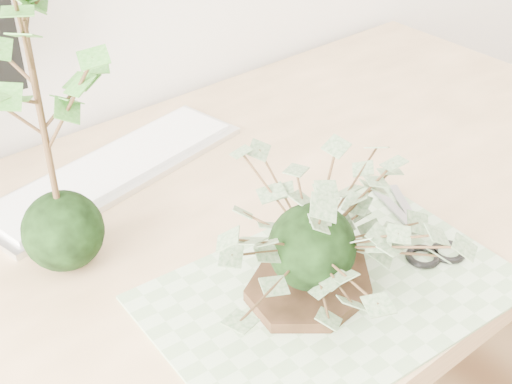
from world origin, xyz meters
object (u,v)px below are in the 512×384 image
Objects in this scene: keyboard at (114,170)px; ivy_kokedama at (314,213)px; maple_kokedama at (27,43)px; desk at (199,282)px.

ivy_kokedama is at bearing -93.50° from keyboard.
maple_kokedama reaches higher than keyboard.
keyboard is at bearing 43.68° from maple_kokedama.
keyboard is (-0.04, 0.38, -0.11)m from ivy_kokedama.
maple_kokedama is (-0.20, 0.24, 0.18)m from ivy_kokedama.
keyboard is (-0.01, 0.20, 0.10)m from desk.
desk is at bearing -97.60° from keyboard.
maple_kokedama is at bearing 129.55° from ivy_kokedama.
ivy_kokedama reaches higher than desk.
ivy_kokedama is at bearing -50.45° from maple_kokedama.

